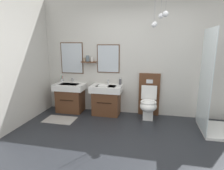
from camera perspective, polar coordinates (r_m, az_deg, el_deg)
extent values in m
cube|color=#23262B|center=(3.16, 4.11, -20.69)|extent=(5.99, 5.00, 0.10)
cube|color=beige|center=(4.48, 7.85, 8.34)|extent=(4.79, 0.12, 2.72)
cube|color=#4C301E|center=(4.83, -12.04, 7.96)|extent=(0.58, 0.02, 0.77)
cube|color=silver|center=(4.83, -12.09, 7.95)|extent=(0.54, 0.01, 0.73)
cube|color=#4C301E|center=(4.53, -1.15, 7.94)|extent=(0.55, 0.02, 0.67)
cube|color=silver|center=(4.52, -1.18, 7.93)|extent=(0.51, 0.01, 0.63)
cube|color=#56331E|center=(4.60, -7.05, 6.94)|extent=(0.36, 0.14, 0.02)
cylinder|color=gray|center=(4.64, -8.35, 7.61)|extent=(0.06, 0.06, 0.08)
cylinder|color=slate|center=(4.59, -7.39, 7.96)|extent=(0.08, 0.08, 0.14)
cylinder|color=white|center=(4.58, -6.12, 7.75)|extent=(0.06, 0.06, 0.11)
cylinder|color=gray|center=(4.02, 13.09, 22.67)|extent=(0.01, 0.01, 0.62)
sphere|color=silver|center=(3.97, 12.82, 17.53)|extent=(0.10, 0.10, 0.10)
cylinder|color=gray|center=(4.00, 12.81, 22.60)|extent=(0.01, 0.01, 0.64)
sphere|color=silver|center=(3.95, 12.54, 17.30)|extent=(0.09, 0.09, 0.09)
cylinder|color=gray|center=(4.10, 14.77, 23.51)|extent=(0.01, 0.01, 0.47)
sphere|color=silver|center=(4.05, 14.53, 19.56)|extent=(0.10, 0.10, 0.10)
sphere|color=silver|center=(4.03, 15.87, 19.98)|extent=(0.12, 0.12, 0.12)
cube|color=#9E9993|center=(4.44, -15.50, -10.09)|extent=(0.68, 0.44, 0.01)
cube|color=#56331E|center=(4.85, -12.44, -4.57)|extent=(0.62, 0.44, 0.56)
cube|color=black|center=(4.63, -13.65, -4.57)|extent=(0.34, 0.01, 0.02)
cube|color=white|center=(4.76, -12.64, -0.52)|extent=(0.74, 0.49, 0.15)
cube|color=silver|center=(4.72, -12.82, 0.09)|extent=(0.46, 0.27, 0.03)
cylinder|color=silver|center=(4.90, -11.76, 1.44)|extent=(0.03, 0.03, 0.11)
cylinder|color=silver|center=(4.85, -12.05, 1.87)|extent=(0.02, 0.11, 0.02)
cube|color=#56331E|center=(4.55, -1.68, -5.42)|extent=(0.62, 0.44, 0.56)
cube|color=black|center=(4.32, -2.42, -5.48)|extent=(0.34, 0.01, 0.02)
cube|color=white|center=(4.45, -1.71, -1.11)|extent=(0.74, 0.49, 0.15)
cube|color=silver|center=(4.41, -1.81, -0.46)|extent=(0.46, 0.27, 0.03)
cylinder|color=silver|center=(4.61, -1.13, 1.00)|extent=(0.03, 0.03, 0.11)
cylinder|color=silver|center=(4.55, -1.30, 1.45)|extent=(0.02, 0.11, 0.02)
cube|color=#56331E|center=(4.54, 11.15, -2.76)|extent=(0.48, 0.10, 1.00)
cube|color=silver|center=(4.41, 11.31, 1.07)|extent=(0.15, 0.01, 0.09)
cube|color=white|center=(4.39, 10.88, -7.82)|extent=(0.22, 0.30, 0.34)
ellipsoid|color=white|center=(4.26, 10.93, -6.30)|extent=(0.37, 0.46, 0.24)
torus|color=white|center=(4.23, 10.98, -5.08)|extent=(0.35, 0.35, 0.04)
cube|color=white|center=(4.40, 11.15, -2.24)|extent=(0.35, 0.03, 0.33)
cylinder|color=silver|center=(5.00, -14.93, 1.41)|extent=(0.07, 0.07, 0.09)
cylinder|color=#DB3847|center=(4.99, -14.81, 1.98)|extent=(0.02, 0.02, 0.16)
cube|color=white|center=(4.98, -14.81, 2.87)|extent=(0.01, 0.02, 0.03)
cylinder|color=white|center=(5.01, -14.93, 2.08)|extent=(0.03, 0.02, 0.17)
cube|color=white|center=(4.99, -14.88, 3.03)|extent=(0.01, 0.02, 0.03)
cylinder|color=#33B266|center=(4.99, -15.11, 2.00)|extent=(0.02, 0.03, 0.16)
cube|color=white|center=(4.99, -15.16, 2.96)|extent=(0.01, 0.02, 0.03)
cylinder|color=#4C4C51|center=(4.53, 2.50, 0.97)|extent=(0.06, 0.06, 0.14)
cylinder|color=silver|center=(4.51, 2.51, 2.06)|extent=(0.02, 0.02, 0.04)
cube|color=white|center=(4.30, -2.70, -0.29)|extent=(0.22, 0.16, 0.04)
cube|color=white|center=(4.32, 30.84, -11.83)|extent=(0.86, 0.84, 0.05)
cube|color=silver|center=(3.92, 26.47, 1.24)|extent=(0.02, 0.84, 1.90)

